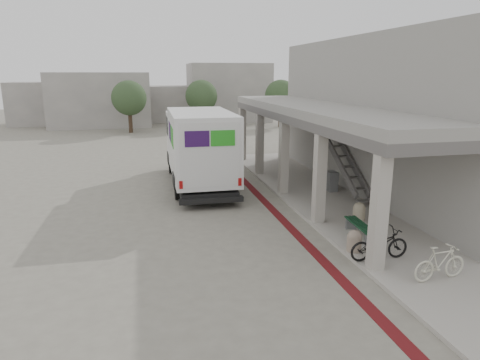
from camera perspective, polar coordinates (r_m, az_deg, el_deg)
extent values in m
plane|color=slate|center=(14.92, 3.54, -7.15)|extent=(120.00, 120.00, 0.00)
cube|color=#581114|center=(17.00, 4.88, -4.47)|extent=(0.35, 40.00, 0.01)
cube|color=#9F998F|center=(16.43, 17.11, -5.52)|extent=(4.40, 28.00, 0.12)
cube|color=gray|center=(21.22, 19.65, 8.12)|extent=(4.30, 17.00, 7.00)
cube|color=#5A5755|center=(19.48, 10.20, 8.25)|extent=(3.40, 16.90, 0.35)
cube|color=gray|center=(19.45, 10.24, 9.28)|extent=(3.40, 16.90, 0.35)
cube|color=gray|center=(47.57, -18.06, 10.16)|extent=(10.00, 6.00, 5.50)
cube|color=gray|center=(51.53, -9.75, 10.04)|extent=(8.00, 6.00, 4.00)
cube|color=gray|center=(50.38, -1.54, 11.57)|extent=(9.00, 6.00, 6.50)
cube|color=gray|center=(51.41, -24.50, 9.28)|extent=(7.00, 5.00, 4.50)
cylinder|color=#38281C|center=(41.55, -14.41, 7.80)|extent=(0.36, 0.36, 2.40)
sphere|color=#2C4226|center=(41.40, -14.58, 10.55)|extent=(3.20, 3.20, 3.20)
cylinder|color=#38281C|center=(43.94, -5.11, 8.49)|extent=(0.36, 0.36, 2.40)
sphere|color=#2C4226|center=(43.80, -5.17, 11.09)|extent=(3.20, 3.20, 3.20)
cylinder|color=#38281C|center=(44.78, 5.37, 8.59)|extent=(0.36, 0.36, 2.40)
sphere|color=#2C4226|center=(44.64, 5.43, 11.14)|extent=(3.20, 3.20, 3.20)
cube|color=black|center=(21.26, -5.43, 0.55)|extent=(2.53, 8.01, 0.34)
cube|color=silver|center=(19.92, -5.20, 4.82)|extent=(2.83, 5.97, 2.96)
cube|color=silver|center=(23.80, -6.34, 5.88)|extent=(2.77, 2.21, 2.62)
cube|color=silver|center=(25.13, -6.56, 4.07)|extent=(2.52, 0.73, 0.91)
cube|color=black|center=(24.63, -6.59, 7.61)|extent=(2.51, 0.60, 1.20)
cube|color=black|center=(17.35, -3.83, -2.71)|extent=(2.62, 0.33, 0.20)
cube|color=#2F104B|center=(20.52, -9.33, 6.41)|extent=(0.05, 1.59, 0.85)
cube|color=#259620|center=(18.83, -9.06, 5.75)|extent=(0.05, 1.59, 0.85)
cube|color=#2F104B|center=(16.82, -5.75, 5.47)|extent=(0.97, 0.05, 0.63)
cube|color=#259620|center=(16.96, -2.29, 5.60)|extent=(0.97, 0.05, 0.63)
cylinder|color=black|center=(24.04, -9.09, 2.15)|extent=(0.34, 1.03, 1.02)
cylinder|color=black|center=(24.27, -3.44, 2.41)|extent=(0.34, 1.03, 1.02)
cylinder|color=black|center=(18.95, -8.21, -1.02)|extent=(0.34, 1.03, 1.02)
cylinder|color=black|center=(19.24, -1.10, -0.65)|extent=(0.34, 1.03, 1.02)
cube|color=gray|center=(14.15, 17.04, -7.62)|extent=(0.39, 0.11, 0.38)
cube|color=gray|center=(15.43, 14.57, -5.63)|extent=(0.39, 0.11, 0.38)
cube|color=#123820|center=(14.65, 15.30, -5.86)|extent=(0.23, 1.83, 0.05)
cube|color=#123820|center=(14.71, 15.81, -5.81)|extent=(0.23, 1.83, 0.05)
cube|color=#123820|center=(14.77, 16.31, -5.76)|extent=(0.23, 1.83, 0.05)
cylinder|color=gray|center=(13.59, 14.96, -8.24)|extent=(0.44, 0.44, 0.44)
sphere|color=gray|center=(13.51, 15.02, -7.37)|extent=(0.44, 0.44, 0.44)
cylinder|color=tan|center=(16.42, 15.57, -4.39)|extent=(0.44, 0.44, 0.44)
sphere|color=tan|center=(16.35, 15.62, -3.65)|extent=(0.44, 0.44, 0.44)
cube|color=gray|center=(20.07, 12.15, -0.16)|extent=(0.43, 0.56, 0.91)
imported|color=black|center=(13.11, 18.08, -8.14)|extent=(1.79, 0.62, 0.94)
imported|color=beige|center=(12.45, 25.13, -9.97)|extent=(1.62, 0.58, 0.95)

